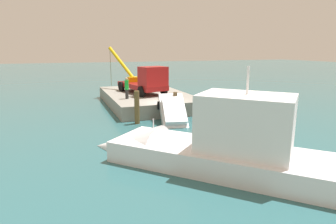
% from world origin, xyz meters
% --- Properties ---
extents(ground, '(200.00, 200.00, 0.00)m').
position_xyz_m(ground, '(0.00, 0.00, 0.00)').
color(ground, '#2D6066').
extents(dock, '(12.75, 7.52, 1.17)m').
position_xyz_m(dock, '(-5.58, 0.00, 0.58)').
color(dock, gray).
rests_on(dock, ground).
extents(crane_truck, '(9.26, 4.20, 4.54)m').
position_xyz_m(crane_truck, '(-5.00, -0.24, 2.46)').
color(crane_truck, maroon).
rests_on(crane_truck, dock).
extents(dock_worker, '(0.34, 0.34, 1.86)m').
position_xyz_m(dock_worker, '(-2.89, -2.52, 2.12)').
color(dock_worker, '#2D2D2D').
rests_on(dock_worker, dock).
extents(salvaged_car, '(4.05, 2.62, 3.20)m').
position_xyz_m(salvaged_car, '(2.66, -0.24, 0.62)').
color(salvaged_car, silver).
rests_on(salvaged_car, ground).
extents(moored_yacht, '(12.05, 11.67, 6.41)m').
position_xyz_m(moored_yacht, '(10.20, -1.97, 0.44)').
color(moored_yacht, white).
rests_on(moored_yacht, ground).
extents(piling_near, '(0.38, 0.38, 2.46)m').
position_xyz_m(piling_near, '(1.51, -2.73, 1.23)').
color(piling_near, brown).
rests_on(piling_near, ground).
extents(piling_mid, '(0.32, 0.32, 2.21)m').
position_xyz_m(piling_mid, '(1.43, 0.35, 1.11)').
color(piling_mid, brown).
rests_on(piling_mid, ground).
extents(piling_far, '(0.41, 0.41, 1.78)m').
position_xyz_m(piling_far, '(1.52, 2.89, 0.89)').
color(piling_far, brown).
rests_on(piling_far, ground).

